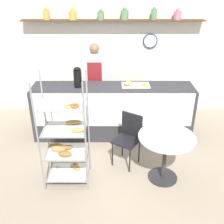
% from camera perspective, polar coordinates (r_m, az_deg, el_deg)
% --- Properties ---
extents(ground_plane, '(14.00, 14.00, 0.00)m').
position_cam_1_polar(ground_plane, '(4.37, 0.02, -12.44)').
color(ground_plane, gray).
extents(back_wall, '(10.00, 0.30, 2.70)m').
position_cam_1_polar(back_wall, '(5.87, -0.06, 13.17)').
color(back_wall, white).
rests_on(back_wall, ground_plane).
extents(display_counter, '(2.99, 0.63, 1.01)m').
position_cam_1_polar(display_counter, '(5.02, -0.04, 0.16)').
color(display_counter, '#333338').
rests_on(display_counter, ground_plane).
extents(pastry_rack, '(0.65, 0.49, 1.69)m').
position_cam_1_polar(pastry_rack, '(3.85, -10.34, -6.29)').
color(pastry_rack, gray).
rests_on(pastry_rack, ground_plane).
extents(person_worker, '(0.40, 0.23, 1.68)m').
position_cam_1_polar(person_worker, '(5.38, -3.90, 6.73)').
color(person_worker, '#282833').
rests_on(person_worker, ground_plane).
extents(cafe_table, '(0.83, 0.83, 0.76)m').
position_cam_1_polar(cafe_table, '(3.96, 11.42, -7.39)').
color(cafe_table, '#262628').
rests_on(cafe_table, ground_plane).
extents(cafe_chair, '(0.52, 0.52, 0.87)m').
position_cam_1_polar(cafe_chair, '(4.27, 3.50, -4.84)').
color(cafe_chair, black).
rests_on(cafe_chair, ground_plane).
extents(coffee_carafe, '(0.14, 0.14, 0.37)m').
position_cam_1_polar(coffee_carafe, '(4.79, -7.73, 7.46)').
color(coffee_carafe, black).
rests_on(coffee_carafe, display_counter).
extents(donut_tray_counter, '(0.52, 0.31, 0.05)m').
position_cam_1_polar(donut_tray_counter, '(4.89, 4.63, 5.98)').
color(donut_tray_counter, silver).
rests_on(donut_tray_counter, display_counter).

